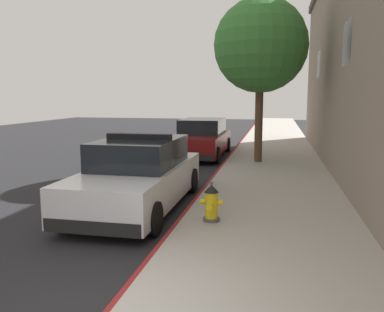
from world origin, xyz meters
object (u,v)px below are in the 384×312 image
Objects in this scene: police_cruiser at (139,175)px; street_tree at (261,46)px; fire_hydrant at (211,203)px; parked_car_silver_ahead at (202,139)px.

street_tree is (2.37, 6.21, 3.50)m from police_cruiser.
fire_hydrant is at bearing -31.19° from police_cruiser.
parked_car_silver_ahead is 6.37× the size of fire_hydrant.
police_cruiser is at bearing -89.84° from parked_car_silver_ahead.
fire_hydrant is 0.13× the size of street_tree.
parked_car_silver_ahead is 4.61m from street_tree.
parked_car_silver_ahead is at bearing 101.46° from fire_hydrant.
fire_hydrant is (1.85, -9.12, -0.24)m from parked_car_silver_ahead.
police_cruiser reaches higher than parked_car_silver_ahead.
street_tree reaches higher than police_cruiser.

